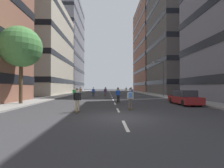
% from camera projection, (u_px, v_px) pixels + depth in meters
% --- Properties ---
extents(ground_plane, '(172.47, 172.47, 0.00)m').
position_uv_depth(ground_plane, '(111.00, 94.00, 38.41)').
color(ground_plane, '#333335').
extents(sidewalk_left, '(2.94, 79.05, 0.14)m').
position_uv_depth(sidewalk_left, '(73.00, 94.00, 41.68)').
color(sidewalk_left, gray).
rests_on(sidewalk_left, ground_plane).
extents(sidewalk_right, '(2.94, 79.05, 0.14)m').
position_uv_depth(sidewalk_right, '(147.00, 93.00, 42.32)').
color(sidewalk_right, gray).
rests_on(sidewalk_right, ground_plane).
extents(lane_markings, '(0.16, 67.20, 0.01)m').
position_uv_depth(lane_markings, '(110.00, 94.00, 40.16)').
color(lane_markings, silver).
rests_on(lane_markings, ground_plane).
extents(building_left_mid, '(13.58, 21.09, 21.56)m').
position_uv_depth(building_left_mid, '(39.00, 51.00, 39.97)').
color(building_left_mid, '#B2A893').
rests_on(building_left_mid, ground_plane).
extents(building_left_far, '(13.58, 23.42, 35.40)m').
position_uv_depth(building_left_far, '(63.00, 46.00, 61.49)').
color(building_left_far, slate).
rests_on(building_left_far, ground_plane).
extents(building_right_mid, '(13.58, 16.58, 34.30)m').
position_uv_depth(building_right_mid, '(180.00, 28.00, 41.23)').
color(building_right_mid, '#4C4744').
rests_on(building_right_mid, ground_plane).
extents(building_right_far, '(13.58, 23.69, 34.08)m').
position_uv_depth(building_right_far, '(155.00, 48.00, 62.64)').
color(building_right_far, brown).
rests_on(building_right_far, ground_plane).
extents(parked_car_near, '(1.82, 4.40, 1.52)m').
position_uv_depth(parked_car_near, '(184.00, 98.00, 16.60)').
color(parked_car_near, maroon).
rests_on(parked_car_near, ground_plane).
extents(street_tree_near, '(4.22, 4.22, 8.04)m').
position_uv_depth(street_tree_near, '(21.00, 47.00, 16.67)').
color(street_tree_near, '#4C3823').
rests_on(street_tree_near, sidewalk_left).
extents(streetlamp_right, '(2.13, 0.30, 6.50)m').
position_uv_depth(streetlamp_right, '(162.00, 74.00, 29.43)').
color(streetlamp_right, '#3F3F44').
rests_on(streetlamp_right, sidewalk_right).
extents(skater_0, '(0.56, 0.92, 1.78)m').
position_uv_depth(skater_0, '(80.00, 91.00, 34.90)').
color(skater_0, brown).
rests_on(skater_0, ground_plane).
extents(skater_1, '(0.57, 0.92, 1.78)m').
position_uv_depth(skater_1, '(126.00, 89.00, 48.07)').
color(skater_1, brown).
rests_on(skater_1, ground_plane).
extents(skater_2, '(0.54, 0.91, 1.78)m').
position_uv_depth(skater_2, '(131.00, 91.00, 30.12)').
color(skater_2, brown).
rests_on(skater_2, ground_plane).
extents(skater_3, '(0.57, 0.92, 1.78)m').
position_uv_depth(skater_3, '(118.00, 94.00, 18.65)').
color(skater_3, brown).
rests_on(skater_3, ground_plane).
extents(skater_4, '(0.57, 0.92, 1.78)m').
position_uv_depth(skater_4, '(105.00, 91.00, 29.03)').
color(skater_4, brown).
rests_on(skater_4, ground_plane).
extents(skater_5, '(0.54, 0.91, 1.78)m').
position_uv_depth(skater_5, '(106.00, 90.00, 38.18)').
color(skater_5, brown).
rests_on(skater_5, ground_plane).
extents(skater_6, '(0.57, 0.92, 1.78)m').
position_uv_depth(skater_6, '(131.00, 92.00, 24.45)').
color(skater_6, brown).
rests_on(skater_6, ground_plane).
extents(skater_7, '(0.53, 0.90, 1.78)m').
position_uv_depth(skater_7, '(118.00, 90.00, 47.74)').
color(skater_7, brown).
rests_on(skater_7, ground_plane).
extents(skater_8, '(0.55, 0.92, 1.78)m').
position_uv_depth(skater_8, '(130.00, 97.00, 13.02)').
color(skater_8, brown).
rests_on(skater_8, ground_plane).
extents(skater_9, '(0.55, 0.92, 1.78)m').
position_uv_depth(skater_9, '(74.00, 93.00, 22.54)').
color(skater_9, brown).
rests_on(skater_9, ground_plane).
extents(skater_10, '(0.55, 0.91, 1.78)m').
position_uv_depth(skater_10, '(93.00, 92.00, 28.92)').
color(skater_10, brown).
rests_on(skater_10, ground_plane).
extents(skater_11, '(0.55, 0.91, 1.78)m').
position_uv_depth(skater_11, '(77.00, 99.00, 11.71)').
color(skater_11, brown).
rests_on(skater_11, ground_plane).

